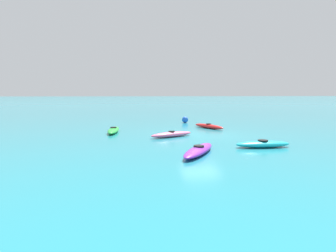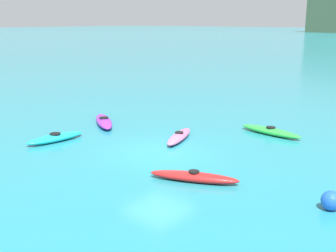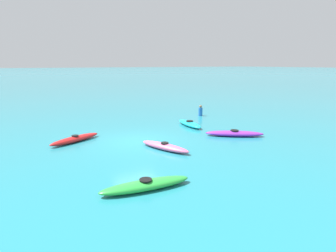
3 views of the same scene
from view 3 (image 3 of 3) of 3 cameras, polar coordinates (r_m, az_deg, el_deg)
name	(u,v)px [view 3 (image 3 of 3)]	position (r m, az deg, el deg)	size (l,w,h in m)	color
ground_plane	(137,141)	(14.94, -6.43, -3.21)	(600.00, 600.00, 0.00)	teal
kayak_red	(75,139)	(15.54, -18.91, -2.60)	(2.96, 1.75, 0.37)	red
kayak_cyan	(190,124)	(18.49, 4.56, 0.49)	(0.93, 2.77, 0.37)	#19B7C6
kayak_purple	(234,133)	(16.32, 13.77, -1.53)	(3.18, 2.48, 0.37)	purple
kayak_green	(146,185)	(9.36, -4.70, -12.24)	(3.21, 0.99, 0.37)	green
kayak_pink	(165,147)	(13.38, -0.68, -4.33)	(1.64, 2.87, 0.37)	pink
person_near_shore	(200,111)	(22.20, 6.84, 3.13)	(0.45, 0.45, 0.88)	blue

